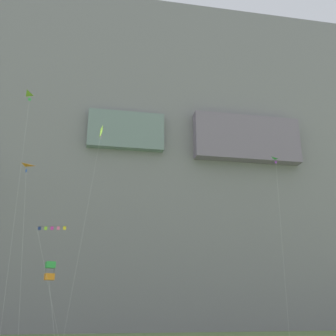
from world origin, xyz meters
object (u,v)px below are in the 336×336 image
object	(u,v)px
kite_box_low_left	(50,271)
kite_delta_low_right	(25,177)
kite_diamond_high_center	(100,141)
kite_delta_upper_mid	(279,174)
kite_delta_near_cliff	(32,107)
kite_banner_upper_right	(52,239)

from	to	relation	value
kite_box_low_left	kite_delta_low_right	bearing A→B (deg)	-174.32
kite_diamond_high_center	kite_delta_upper_mid	world-z (taller)	kite_diamond_high_center
kite_delta_upper_mid	kite_delta_near_cliff	bearing A→B (deg)	168.79
kite_delta_near_cliff	kite_delta_low_right	bearing A→B (deg)	-77.90
kite_box_low_left	kite_delta_upper_mid	world-z (taller)	kite_delta_upper_mid
kite_delta_low_right	kite_delta_near_cliff	bearing A→B (deg)	102.10
kite_box_low_left	kite_delta_upper_mid	distance (m)	26.96
kite_box_low_left	kite_diamond_high_center	world-z (taller)	kite_diamond_high_center
kite_banner_upper_right	kite_delta_low_right	bearing A→B (deg)	166.22
kite_delta_near_cliff	kite_diamond_high_center	distance (m)	10.91
kite_diamond_high_center	kite_delta_upper_mid	xyz separation A→B (m)	(20.35, -1.48, -3.18)
kite_delta_low_right	kite_delta_upper_mid	xyz separation A→B (m)	(27.98, -2.26, 1.24)
kite_delta_low_right	kite_box_low_left	bearing A→B (deg)	5.68
kite_banner_upper_right	kite_diamond_high_center	bearing A→B (deg)	1.04
kite_diamond_high_center	kite_banner_upper_right	bearing A→B (deg)	-178.96
kite_box_low_left	kite_delta_near_cliff	xyz separation A→B (m)	(-4.19, 3.08, 19.67)
kite_delta_low_right	kite_banner_upper_right	xyz separation A→B (m)	(3.49, -0.86, -6.66)
kite_delta_low_right	kite_banner_upper_right	size ratio (longest dim) A/B	1.55
kite_box_low_left	kite_diamond_high_center	distance (m)	14.72
kite_delta_near_cliff	kite_delta_upper_mid	world-z (taller)	kite_delta_near_cliff
kite_banner_upper_right	kite_delta_upper_mid	world-z (taller)	kite_delta_upper_mid
kite_box_low_left	kite_delta_upper_mid	size ratio (longest dim) A/B	0.40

